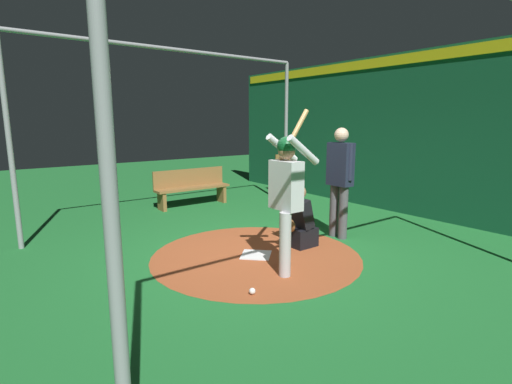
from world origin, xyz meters
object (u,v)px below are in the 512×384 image
at_px(bat_rack, 291,174).
at_px(home_plate, 256,255).
at_px(catcher, 299,222).
at_px(baseball_0, 252,291).
at_px(umpire, 340,176).
at_px(batter, 286,191).
at_px(bench, 192,187).

bearing_deg(bat_rack, home_plate, 42.61).
height_order(catcher, baseball_0, catcher).
xyz_separation_m(home_plate, bat_rack, (-3.91, -3.60, 0.48)).
distance_m(home_plate, umpire, 1.96).
height_order(umpire, bat_rack, umpire).
bearing_deg(batter, home_plate, -92.04).
relative_size(batter, umpire, 1.14).
bearing_deg(umpire, bench, -77.49).
bearing_deg(catcher, home_plate, -3.93).
height_order(catcher, bench, catcher).
xyz_separation_m(umpire, bat_rack, (-2.25, -3.70, -0.55)).
distance_m(catcher, umpire, 1.08).
relative_size(catcher, bench, 0.55).
bearing_deg(bench, batter, 78.53).
height_order(home_plate, batter, batter).
bearing_deg(bench, umpire, 102.51).
height_order(home_plate, catcher, catcher).
bearing_deg(catcher, umpire, 177.14).
xyz_separation_m(batter, bat_rack, (-3.94, -4.28, -0.57)).
xyz_separation_m(catcher, umpire, (-0.86, 0.04, 0.66)).
bearing_deg(baseball_0, umpire, -159.90).
bearing_deg(catcher, bench, -90.64).
height_order(catcher, bat_rack, bat_rack).
height_order(bench, baseball_0, bench).
distance_m(batter, umpire, 1.78).
height_order(batter, umpire, batter).
relative_size(catcher, umpire, 0.53).
bearing_deg(home_plate, batter, 87.96).
relative_size(home_plate, catcher, 0.43).
xyz_separation_m(catcher, baseball_0, (1.61, 0.95, -0.34)).
bearing_deg(catcher, batter, 37.02).
bearing_deg(batter, bat_rack, -132.64).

